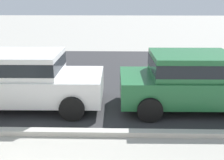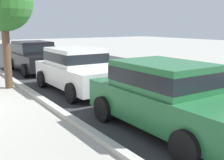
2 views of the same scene
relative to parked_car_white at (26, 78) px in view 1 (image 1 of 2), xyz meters
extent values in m
cube|color=#2D2D30|center=(0.24, 3.04, -0.84)|extent=(60.00, 9.00, 0.01)
cube|color=#B2AFA8|center=(0.24, -1.56, -0.78)|extent=(60.00, 0.20, 0.12)
cube|color=silver|center=(0.06, 0.00, -0.23)|extent=(4.12, 1.74, 0.70)
cube|color=silver|center=(-0.09, 0.00, 0.42)|extent=(2.15, 1.59, 0.60)
cube|color=black|center=(-0.09, 0.00, 0.42)|extent=(2.16, 1.60, 0.33)
cylinder|color=black|center=(1.38, 0.86, -0.52)|extent=(0.64, 0.23, 0.64)
cylinder|color=black|center=(1.40, -0.84, -0.52)|extent=(0.64, 0.23, 0.64)
cube|color=#236638|center=(4.67, 0.00, -0.23)|extent=(4.12, 1.74, 0.70)
cube|color=#236638|center=(4.52, 0.00, 0.42)|extent=(2.15, 1.59, 0.60)
cube|color=black|center=(4.52, 0.00, 0.42)|extent=(2.16, 1.60, 0.33)
cylinder|color=black|center=(3.33, 0.84, -0.52)|extent=(0.64, 0.23, 0.64)
cylinder|color=black|center=(3.34, -0.86, -0.52)|extent=(0.64, 0.23, 0.64)
camera|label=1|loc=(2.53, -6.56, 2.16)|focal=40.20mm
camera|label=2|loc=(9.03, -4.27, 1.52)|focal=44.46mm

